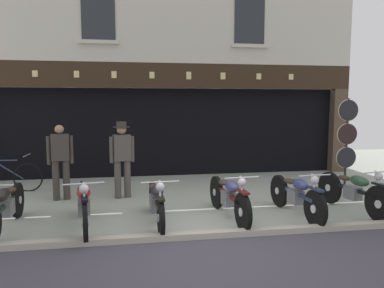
# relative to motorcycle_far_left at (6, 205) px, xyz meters

# --- Properties ---
(ground) EXTENTS (23.09, 22.00, 0.18)m
(ground) POSITION_rel_motorcycle_far_left_xyz_m (3.24, -1.98, -0.47)
(ground) COLOR #999F92
(shop_facade) EXTENTS (11.39, 4.42, 5.92)m
(shop_facade) POSITION_rel_motorcycle_far_left_xyz_m (3.24, 6.04, 1.22)
(shop_facade) COLOR black
(shop_facade) RESTS_ON ground
(motorcycle_far_left) EXTENTS (0.62, 2.08, 0.92)m
(motorcycle_far_left) POSITION_rel_motorcycle_far_left_xyz_m (0.00, 0.00, 0.00)
(motorcycle_far_left) COLOR black
(motorcycle_far_left) RESTS_ON ground
(motorcycle_left) EXTENTS (0.62, 2.07, 0.94)m
(motorcycle_left) POSITION_rel_motorcycle_far_left_xyz_m (1.30, -0.12, 0.01)
(motorcycle_left) COLOR black
(motorcycle_left) RESTS_ON ground
(motorcycle_center_left) EXTENTS (0.62, 2.00, 0.91)m
(motorcycle_center_left) POSITION_rel_motorcycle_far_left_xyz_m (2.55, -0.06, -0.02)
(motorcycle_center_left) COLOR black
(motorcycle_center_left) RESTS_ON ground
(motorcycle_center) EXTENTS (0.62, 2.10, 0.93)m
(motorcycle_center) POSITION_rel_motorcycle_far_left_xyz_m (3.91, -0.00, -0.00)
(motorcycle_center) COLOR black
(motorcycle_center) RESTS_ON ground
(motorcycle_center_right) EXTENTS (0.62, 2.01, 0.93)m
(motorcycle_center_right) POSITION_rel_motorcycle_far_left_xyz_m (5.22, -0.07, 0.00)
(motorcycle_center_right) COLOR black
(motorcycle_center_right) RESTS_ON ground
(motorcycle_right) EXTENTS (0.62, 2.04, 0.94)m
(motorcycle_right) POSITION_rel_motorcycle_far_left_xyz_m (6.45, -0.01, 0.01)
(motorcycle_right) COLOR black
(motorcycle_right) RESTS_ON ground
(salesman_left) EXTENTS (0.55, 0.29, 1.68)m
(salesman_left) POSITION_rel_motorcycle_far_left_xyz_m (0.55, 1.91, 0.50)
(salesman_left) COLOR #38332D
(salesman_left) RESTS_ON ground
(shopkeeper_center) EXTENTS (0.55, 0.37, 1.75)m
(shopkeeper_center) POSITION_rel_motorcycle_far_left_xyz_m (1.90, 1.86, 0.55)
(shopkeeper_center) COLOR #47423D
(shopkeeper_center) RESTS_ON ground
(tyre_sign_pole) EXTENTS (0.57, 0.06, 2.29)m
(tyre_sign_pole) POSITION_rel_motorcycle_far_left_xyz_m (7.75, 2.35, 0.90)
(tyre_sign_pole) COLOR #232328
(tyre_sign_pole) RESTS_ON ground
(advert_board_near) EXTENTS (0.74, 0.03, 1.02)m
(advert_board_near) POSITION_rel_motorcycle_far_left_xyz_m (1.03, 4.40, 1.31)
(advert_board_near) COLOR silver
(advert_board_far) EXTENTS (0.77, 0.03, 1.06)m
(advert_board_far) POSITION_rel_motorcycle_far_left_xyz_m (-0.06, 4.40, 1.40)
(advert_board_far) COLOR silver
(leaning_bicycle) EXTENTS (1.74, 0.50, 0.95)m
(leaning_bicycle) POSITION_rel_motorcycle_far_left_xyz_m (-0.94, 2.90, -0.05)
(leaning_bicycle) COLOR black
(leaning_bicycle) RESTS_ON ground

